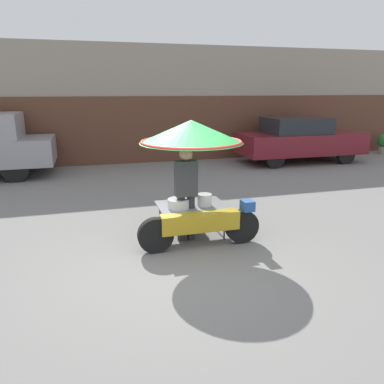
{
  "coord_description": "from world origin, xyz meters",
  "views": [
    {
      "loc": [
        -1.24,
        -5.3,
        2.65
      ],
      "look_at": [
        0.52,
        0.96,
        0.85
      ],
      "focal_mm": 35.0,
      "sensor_mm": 36.0,
      "label": 1
    }
  ],
  "objects_px": {
    "vendor_person": "(186,189)",
    "parked_car": "(299,139)",
    "vendor_motorcycle_cart": "(192,148)",
    "potted_plant": "(384,142)"
  },
  "relations": [
    {
      "from": "vendor_person",
      "to": "potted_plant",
      "type": "relative_size",
      "value": 2.02
    },
    {
      "from": "parked_car",
      "to": "potted_plant",
      "type": "distance_m",
      "value": 4.67
    },
    {
      "from": "vendor_motorcycle_cart",
      "to": "vendor_person",
      "type": "xyz_separation_m",
      "value": [
        -0.15,
        -0.12,
        -0.7
      ]
    },
    {
      "from": "vendor_motorcycle_cart",
      "to": "parked_car",
      "type": "relative_size",
      "value": 0.47
    },
    {
      "from": "vendor_motorcycle_cart",
      "to": "potted_plant",
      "type": "distance_m",
      "value": 12.48
    },
    {
      "from": "vendor_motorcycle_cart",
      "to": "potted_plant",
      "type": "relative_size",
      "value": 2.57
    },
    {
      "from": "vendor_person",
      "to": "parked_car",
      "type": "relative_size",
      "value": 0.37
    },
    {
      "from": "vendor_person",
      "to": "potted_plant",
      "type": "bearing_deg",
      "value": 33.32
    },
    {
      "from": "vendor_motorcycle_cart",
      "to": "vendor_person",
      "type": "bearing_deg",
      "value": -141.88
    },
    {
      "from": "vendor_person",
      "to": "potted_plant",
      "type": "xyz_separation_m",
      "value": [
        10.54,
        6.93,
        -0.48
      ]
    }
  ]
}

